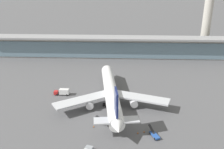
% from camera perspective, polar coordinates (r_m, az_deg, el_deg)
% --- Properties ---
extents(ground_plane, '(1200.00, 1200.00, 0.00)m').
position_cam_1_polar(ground_plane, '(114.10, -0.33, -6.35)').
color(ground_plane, '#515154').
extents(airliner_on_stand, '(49.95, 65.44, 17.43)m').
position_cam_1_polar(airliner_on_stand, '(109.99, -0.23, -4.26)').
color(airliner_on_stand, white).
rests_on(airliner_on_stand, ground).
extents(service_truck_under_wing_red, '(7.36, 2.56, 3.10)m').
position_cam_1_polar(service_truck_under_wing_red, '(122.33, -11.32, -3.92)').
color(service_truck_under_wing_red, '#B21E1E').
rests_on(service_truck_under_wing_red, ground).
extents(service_truck_mid_apron_blue, '(3.93, 6.78, 2.70)m').
position_cam_1_polar(service_truck_mid_apron_blue, '(92.11, 9.76, -13.53)').
color(service_truck_mid_apron_blue, '#234C9E').
rests_on(service_truck_mid_apron_blue, ground).
extents(service_truck_on_taxiway_grey, '(6.66, 4.33, 2.70)m').
position_cam_1_polar(service_truck_on_taxiway_grey, '(97.52, -1.54, -11.03)').
color(service_truck_on_taxiway_grey, gray).
rests_on(service_truck_on_taxiway_grey, ground).
extents(terminal_building, '(183.60, 12.80, 15.20)m').
position_cam_1_polar(terminal_building, '(175.90, 0.83, 6.43)').
color(terminal_building, '#B2ADA3').
rests_on(terminal_building, ground).
extents(control_tower, '(12.00, 12.00, 57.44)m').
position_cam_1_polar(control_tower, '(199.08, 21.34, 13.70)').
color(control_tower, '#B2ADA3').
rests_on(control_tower, ground).
extents(safety_cone_alpha, '(0.62, 0.62, 0.70)m').
position_cam_1_polar(safety_cone_alpha, '(96.39, -4.24, -11.86)').
color(safety_cone_alpha, orange).
rests_on(safety_cone_alpha, ground).
extents(safety_cone_bravo, '(0.62, 0.62, 0.70)m').
position_cam_1_polar(safety_cone_bravo, '(94.10, 7.41, -12.91)').
color(safety_cone_bravo, orange).
rests_on(safety_cone_bravo, ground).
extents(safety_cone_charlie, '(0.62, 0.62, 0.70)m').
position_cam_1_polar(safety_cone_charlie, '(93.17, 5.98, -13.23)').
color(safety_cone_charlie, orange).
rests_on(safety_cone_charlie, ground).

